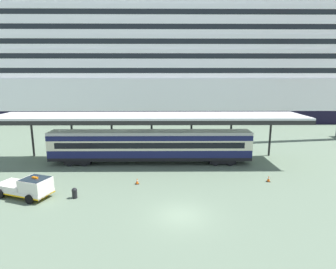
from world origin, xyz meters
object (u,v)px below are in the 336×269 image
object	(u,v)px
quay_bollard	(75,193)
train_carriage	(150,145)
cruise_ship	(102,63)
service_truck	(28,187)
traffic_cone_near	(137,181)
traffic_cone_mid	(269,179)

from	to	relation	value
quay_bollard	train_carriage	bearing A→B (deg)	58.46
cruise_ship	service_truck	distance (m)	53.05
train_carriage	service_truck	bearing A→B (deg)	-136.56
traffic_cone_near	traffic_cone_mid	bearing A→B (deg)	2.22
train_carriage	traffic_cone_mid	bearing A→B (deg)	-26.98
train_carriage	quay_bollard	distance (m)	12.01
cruise_ship	traffic_cone_mid	bearing A→B (deg)	-60.21
quay_bollard	service_truck	bearing A→B (deg)	176.52
train_carriage	quay_bollard	world-z (taller)	train_carriage
service_truck	quay_bollard	bearing A→B (deg)	-3.48
service_truck	traffic_cone_near	size ratio (longest dim) A/B	9.10
train_carriage	service_truck	distance (m)	14.41
traffic_cone_near	service_truck	bearing A→B (deg)	-162.44
traffic_cone_near	quay_bollard	world-z (taller)	quay_bollard
cruise_ship	service_truck	xyz separation A→B (m)	(4.36, -51.15, -13.38)
cruise_ship	service_truck	size ratio (longest dim) A/B	28.44
service_truck	train_carriage	bearing A→B (deg)	43.44
train_carriage	traffic_cone_near	bearing A→B (deg)	-98.20
traffic_cone_near	train_carriage	bearing A→B (deg)	81.80
traffic_cone_mid	quay_bollard	distance (m)	19.08
service_truck	quay_bollard	world-z (taller)	service_truck
service_truck	traffic_cone_mid	size ratio (longest dim) A/B	8.56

